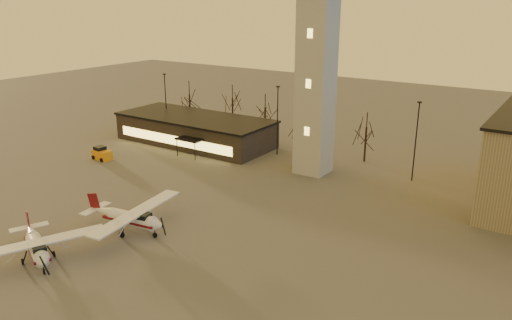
% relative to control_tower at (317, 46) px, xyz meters
% --- Properties ---
extents(ground, '(220.00, 220.00, 0.00)m').
position_rel_control_tower_xyz_m(ground, '(0.00, -30.00, -16.33)').
color(ground, '#494644').
rests_on(ground, ground).
extents(control_tower, '(6.80, 6.80, 32.60)m').
position_rel_control_tower_xyz_m(control_tower, '(0.00, 0.00, 0.00)').
color(control_tower, '#A09E98').
rests_on(control_tower, ground).
extents(terminal, '(25.40, 12.20, 4.30)m').
position_rel_control_tower_xyz_m(terminal, '(-21.99, 1.98, -14.17)').
color(terminal, black).
rests_on(terminal, ground).
extents(light_poles, '(58.50, 12.25, 10.14)m').
position_rel_control_tower_xyz_m(light_poles, '(0.50, 1.00, -10.92)').
color(light_poles, black).
rests_on(light_poles, ground).
extents(tree_row, '(37.20, 9.20, 8.80)m').
position_rel_control_tower_xyz_m(tree_row, '(-13.70, 9.16, -10.39)').
color(tree_row, black).
rests_on(tree_row, ground).
extents(cessna_front, '(9.17, 11.00, 3.15)m').
position_rel_control_tower_xyz_m(cessna_front, '(-8.59, -34.64, -15.25)').
color(cessna_front, silver).
rests_on(cessna_front, ground).
extents(cessna_rear, '(9.75, 12.28, 3.37)m').
position_rel_control_tower_xyz_m(cessna_rear, '(-6.06, -25.87, -15.17)').
color(cessna_rear, silver).
rests_on(cessna_rear, ground).
extents(service_cart, '(3.05, 2.09, 1.85)m').
position_rel_control_tower_xyz_m(service_cart, '(-27.58, -11.99, -15.62)').
color(service_cart, orange).
rests_on(service_cart, ground).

